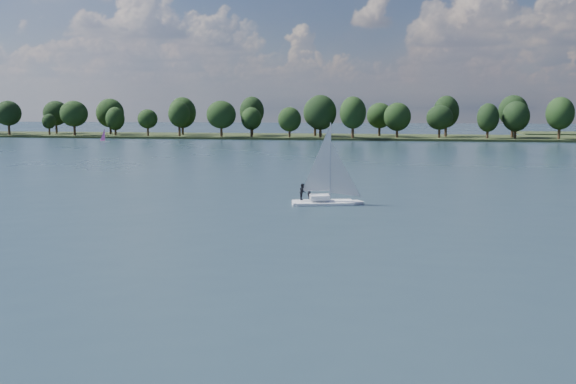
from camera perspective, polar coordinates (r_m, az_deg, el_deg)
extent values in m
plane|color=#233342|center=(124.54, 9.30, 2.38)|extent=(700.00, 700.00, 0.00)
cube|color=black|center=(236.31, 9.70, 4.73)|extent=(660.00, 40.00, 1.50)
cube|color=white|center=(72.49, 3.25, -1.14)|extent=(7.62, 3.93, 0.86)
cube|color=white|center=(72.37, 3.25, -0.47)|extent=(2.42, 1.82, 0.54)
cylinder|color=#B5B5BC|center=(71.92, 3.27, 2.73)|extent=(0.13, 0.13, 8.63)
imported|color=black|center=(72.97, 1.92, 0.10)|extent=(0.47, 0.69, 1.86)
imported|color=black|center=(72.27, 1.31, 0.03)|extent=(0.72, 0.91, 1.86)
cube|color=silver|center=(212.76, -15.94, 4.26)|extent=(3.11, 1.63, 0.48)
cylinder|color=silver|center=(212.65, -15.96, 4.90)|extent=(0.08, 0.08, 4.23)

